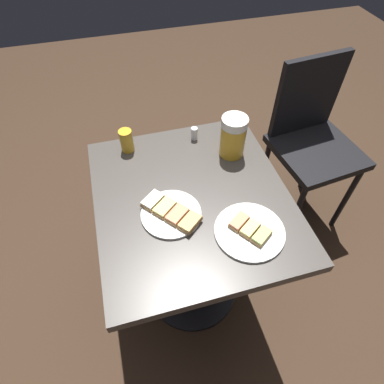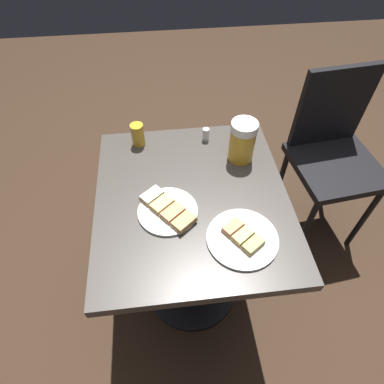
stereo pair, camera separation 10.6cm
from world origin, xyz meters
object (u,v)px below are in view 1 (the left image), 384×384
object	(u,v)px
beer_mug	(233,136)
beer_glass_small	(127,141)
cafe_chair	(311,137)
plate_far	(250,231)
plate_near	(171,213)
salt_shaker	(194,134)

from	to	relation	value
beer_mug	beer_glass_small	bearing A→B (deg)	-107.53
beer_glass_small	cafe_chair	distance (m)	0.91
plate_far	beer_glass_small	distance (m)	0.56
beer_mug	beer_glass_small	xyz separation A→B (m)	(-0.12, -0.37, -0.03)
plate_far	cafe_chair	distance (m)	0.82
beer_glass_small	cafe_chair	world-z (taller)	cafe_chair
plate_near	plate_far	distance (m)	0.25
plate_near	beer_glass_small	distance (m)	0.36
plate_far	beer_mug	distance (m)	0.37
beer_mug	beer_glass_small	world-z (taller)	beer_mug
beer_mug	salt_shaker	distance (m)	0.17
plate_near	cafe_chair	distance (m)	0.92
beer_mug	salt_shaker	size ratio (longest dim) A/B	3.04
plate_near	beer_glass_small	world-z (taller)	beer_glass_small
cafe_chair	salt_shaker	bearing A→B (deg)	0.95
plate_far	plate_near	bearing A→B (deg)	-120.83
beer_glass_small	plate_far	bearing A→B (deg)	32.73
plate_near	plate_far	size ratio (longest dim) A/B	0.91
cafe_chair	beer_glass_small	bearing A→B (deg)	-1.49
salt_shaker	beer_glass_small	bearing A→B (deg)	-91.22
plate_far	cafe_chair	xyz separation A→B (m)	(-0.54, 0.57, -0.20)
salt_shaker	cafe_chair	distance (m)	0.66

